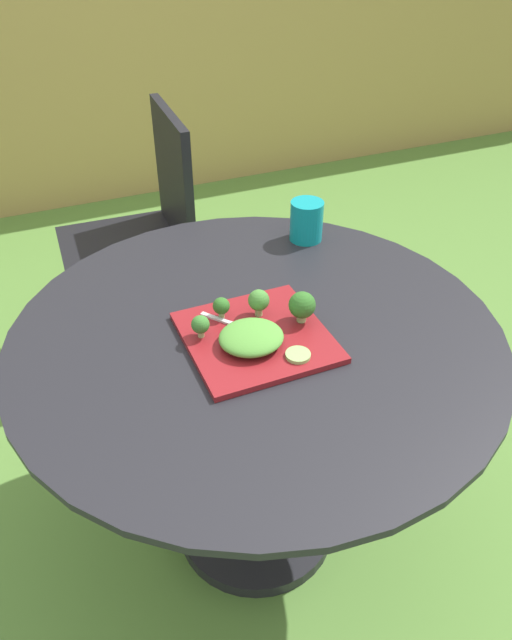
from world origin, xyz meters
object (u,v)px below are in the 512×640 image
Objects in this scene: salad_plate at (256,337)px; fork at (237,326)px; drinking_glass at (306,223)px; patio_chair at (147,221)px.

fork is at bearing 122.41° from salad_plate.
salad_plate is at bearing -129.89° from drinking_glass.
drinking_glass is (0.30, 0.36, 0.04)m from salad_plate.
drinking_glass is (0.30, -0.64, 0.24)m from patio_chair.
patio_chair is at bearing 90.01° from salad_plate.
patio_chair is 1.01m from salad_plate.
drinking_glass is at bearing 50.11° from salad_plate.
fork is (-0.32, -0.31, -0.03)m from drinking_glass.
patio_chair is at bearing 88.41° from fork.
salad_plate is (0.00, -0.99, 0.19)m from patio_chair.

